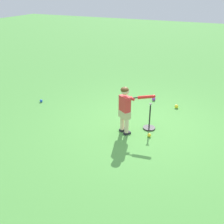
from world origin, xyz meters
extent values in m
plane|color=#519942|center=(0.00, 0.00, 0.00)|extent=(40.00, 40.00, 0.00)
cube|color=#232328|center=(-0.48, 0.35, 0.03)|extent=(0.17, 0.16, 0.05)
cylinder|color=beige|center=(-0.49, 0.36, 0.21)|extent=(0.09, 0.09, 0.34)
cube|color=#232328|center=(-0.57, 0.21, 0.03)|extent=(0.17, 0.16, 0.05)
cylinder|color=beige|center=(-0.58, 0.22, 0.21)|extent=(0.09, 0.09, 0.34)
cube|color=#C6B284|center=(-0.54, 0.29, 0.46)|extent=(0.27, 0.31, 0.16)
cube|color=red|center=(-0.54, 0.29, 0.71)|extent=(0.26, 0.29, 0.34)
sphere|color=beige|center=(-0.54, 0.29, 1.00)|extent=(0.17, 0.17, 0.17)
ellipsoid|color=#563819|center=(-0.55, 0.29, 1.02)|extent=(0.24, 0.24, 0.11)
sphere|color=red|center=(-0.42, 0.21, 0.80)|extent=(0.04, 0.04, 0.04)
cylinder|color=black|center=(-0.39, 0.13, 0.81)|extent=(0.07, 0.14, 0.05)
cylinder|color=red|center=(-0.32, -0.10, 0.85)|extent=(0.17, 0.35, 0.11)
sphere|color=red|center=(-0.27, -0.26, 0.87)|extent=(0.07, 0.07, 0.07)
cylinder|color=red|center=(-0.43, 0.26, 0.81)|extent=(0.13, 0.31, 0.14)
cylinder|color=red|center=(-0.47, 0.20, 0.81)|extent=(0.31, 0.12, 0.14)
sphere|color=purple|center=(1.52, 0.24, 0.05)|extent=(0.10, 0.10, 0.10)
sphere|color=yellow|center=(-0.48, -0.27, 0.04)|extent=(0.08, 0.08, 0.08)
sphere|color=yellow|center=(1.28, -0.46, 0.05)|extent=(0.10, 0.10, 0.10)
sphere|color=blue|center=(0.07, 3.07, 0.04)|extent=(0.08, 0.08, 0.08)
cylinder|color=black|center=(-0.12, -0.15, 0.01)|extent=(0.28, 0.28, 0.03)
cylinder|color=black|center=(-0.12, -0.15, 0.31)|extent=(0.03, 0.03, 0.55)
cone|color=black|center=(-0.12, -0.15, 0.60)|extent=(0.07, 0.07, 0.04)
camera|label=1|loc=(-5.43, -1.70, 3.00)|focal=43.44mm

